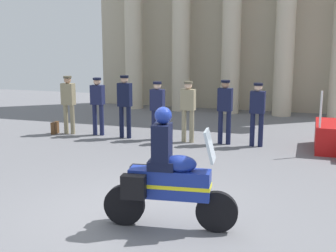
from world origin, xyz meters
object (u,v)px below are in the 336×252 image
Objects in this scene: motorcycle_with_rider at (165,178)px; officer_in_row_6 at (257,109)px; officer_in_row_0 at (68,100)px; officer_in_row_2 at (125,101)px; officer_in_row_5 at (225,107)px; briefcase_on_ground at (55,128)px; officer_in_row_4 at (188,107)px; officer_in_row_1 at (98,101)px; officer_in_row_3 at (157,106)px.

officer_in_row_6 is at bearing 76.57° from motorcycle_with_rider.
officer_in_row_0 is 1.81m from officer_in_row_2.
officer_in_row_5 reaches higher than briefcase_on_ground.
officer_in_row_6 is (1.86, 0.08, 0.00)m from officer_in_row_4.
officer_in_row_5 reaches higher than officer_in_row_4.
motorcycle_with_rider is (3.87, -5.72, -0.21)m from officer_in_row_1.
officer_in_row_0 is 0.91m from officer_in_row_1.
officer_in_row_2 is at bearing 174.68° from officer_in_row_1.
officer_in_row_4 is (1.85, 0.02, -0.06)m from officer_in_row_2.
officer_in_row_2 is 2.39m from briefcase_on_ground.
officer_in_row_6 is at bearing -174.98° from officer_in_row_4.
officer_in_row_5 is (3.75, -0.02, 0.03)m from officer_in_row_1.
briefcase_on_ground is (-1.32, -0.23, -0.82)m from officer_in_row_1.
briefcase_on_ground is at bearing 4.28° from officer_in_row_4.
officer_in_row_2 is 1.03× the size of officer_in_row_5.
briefcase_on_ground is at bearing 4.94° from officer_in_row_5.
officer_in_row_6 is at bearing -175.93° from officer_in_row_2.
officer_in_row_1 is at bearing 1.13° from officer_in_row_3.
briefcase_on_ground is (-5.07, -0.21, -0.85)m from officer_in_row_5.
officer_in_row_1 reaches higher than officer_in_row_3.
officer_in_row_2 is (1.81, -0.03, 0.04)m from officer_in_row_0.
officer_in_row_4 is at bearing 95.29° from motorcycle_with_rider.
officer_in_row_4 is 1.00× the size of officer_in_row_6.
officer_in_row_5 is 4.82× the size of briefcase_on_ground.
officer_in_row_2 is at bearing 111.97° from motorcycle_with_rider.
officer_in_row_1 is at bearing 0.33° from officer_in_row_4.
officer_in_row_1 is at bearing 9.82° from briefcase_on_ground.
officer_in_row_2 is at bearing -178.18° from officer_in_row_0.
officer_in_row_1 is at bearing -5.32° from officer_in_row_2.
officer_in_row_0 is 3.66m from officer_in_row_4.
motorcycle_with_rider is (4.77, -5.61, -0.22)m from officer_in_row_0.
officer_in_row_0 reaches higher than officer_in_row_6.
officer_in_row_0 is 1.02× the size of officer_in_row_1.
officer_in_row_5 is 1.03× the size of officer_in_row_6.
officer_in_row_6 is at bearing 1.89° from briefcase_on_ground.
officer_in_row_3 is at bearing -176.28° from officer_in_row_0.
officer_in_row_5 is at bearing 2.32° from briefcase_on_ground.
officer_in_row_3 is 0.90m from officer_in_row_4.
officer_in_row_5 reaches higher than officer_in_row_1.
officer_in_row_0 is at bearing 1.82° from officer_in_row_2.
officer_in_row_3 is 0.94× the size of officer_in_row_5.
officer_in_row_4 is at bearing 178.67° from officer_in_row_3.
officer_in_row_3 is (1.86, -0.05, -0.03)m from officer_in_row_1.
officer_in_row_3 is at bearing -172.67° from officer_in_row_2.
officer_in_row_0 reaches higher than officer_in_row_3.
officer_in_row_2 reaches higher than officer_in_row_1.
officer_in_row_6 is (4.61, -0.03, -0.00)m from officer_in_row_1.
officer_in_row_2 reaches higher than briefcase_on_ground.
officer_in_row_2 is at bearing 4.07° from officer_in_row_6.
officer_in_row_2 is 1.06× the size of officer_in_row_6.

